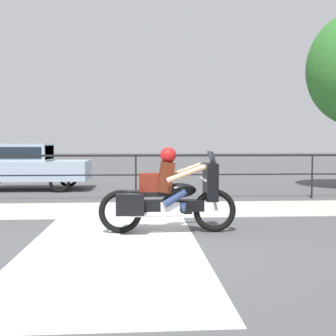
% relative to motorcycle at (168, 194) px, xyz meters
% --- Properties ---
extents(ground_plane, '(120.00, 120.00, 0.00)m').
position_rel_motorcycle_xyz_m(ground_plane, '(-0.61, -0.76, -0.69)').
color(ground_plane, '#4C4C4F').
extents(sidewalk_band, '(44.00, 2.40, 0.01)m').
position_rel_motorcycle_xyz_m(sidewalk_band, '(-0.61, 2.64, -0.68)').
color(sidewalk_band, '#B7B2A8').
rests_on(sidewalk_band, ground).
extents(crosswalk_band, '(2.68, 6.00, 0.01)m').
position_rel_motorcycle_xyz_m(crosswalk_band, '(-0.91, -0.96, -0.68)').
color(crosswalk_band, silver).
rests_on(crosswalk_band, ground).
extents(fence_railing, '(36.00, 0.05, 1.28)m').
position_rel_motorcycle_xyz_m(fence_railing, '(-0.61, 4.40, 0.32)').
color(fence_railing, black).
rests_on(fence_railing, ground).
extents(motorcycle, '(2.47, 0.76, 1.54)m').
position_rel_motorcycle_xyz_m(motorcycle, '(0.00, 0.00, 0.00)').
color(motorcycle, black).
rests_on(motorcycle, ground).
extents(parked_car, '(4.35, 1.79, 1.58)m').
position_rel_motorcycle_xyz_m(parked_car, '(-4.55, 7.16, 0.22)').
color(parked_car, '#9EB2C6').
rests_on(parked_car, ground).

